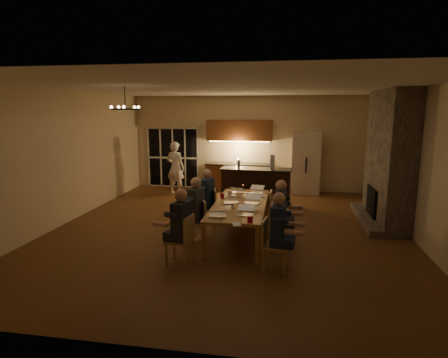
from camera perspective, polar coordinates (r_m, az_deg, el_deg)
floor at (r=8.78m, az=0.71°, el=-7.65°), size 9.00×9.00×0.00m
back_wall at (r=12.87m, az=3.85°, el=5.45°), size 8.00×0.04×3.20m
left_wall at (r=9.86m, az=-23.05°, el=3.06°), size 0.04×9.00×3.20m
right_wall at (r=8.75m, az=27.73°, el=1.84°), size 0.04×9.00×3.20m
ceiling at (r=8.35m, az=0.76°, el=13.83°), size 8.00×9.00×0.04m
french_doors at (r=13.42m, az=-7.76°, el=3.23°), size 1.86×0.08×2.10m
fireplace at (r=9.81m, az=23.82°, el=2.97°), size 0.58×2.50×3.20m
kitchenette at (r=12.63m, az=2.32°, el=3.54°), size 2.24×0.68×2.40m
refrigerator at (r=12.52m, az=12.33°, el=2.32°), size 0.90×0.68×2.00m
dining_table at (r=8.18m, az=2.46°, el=-6.27°), size 1.10×2.92×0.75m
bar_island at (r=10.85m, az=4.90°, el=-1.19°), size 2.06×0.79×1.08m
chair_left_near at (r=6.83m, az=-6.86°, el=-9.18°), size 0.50×0.50×0.89m
chair_left_mid at (r=7.83m, az=-4.51°, el=-6.55°), size 0.56×0.56×0.89m
chair_left_far at (r=8.89m, az=-2.67°, el=-4.42°), size 0.54×0.54×0.89m
chair_right_near at (r=6.60m, az=7.91°, el=-9.94°), size 0.49×0.49×0.89m
chair_right_mid at (r=7.65m, az=8.77°, el=-7.04°), size 0.45×0.45×0.89m
chair_right_far at (r=8.76m, az=8.38°, el=-4.76°), size 0.46×0.46×0.89m
person_left_near at (r=6.73m, az=-6.49°, el=-7.28°), size 0.71×0.71×1.38m
person_right_near at (r=6.50m, az=8.25°, el=-7.98°), size 0.66×0.66×1.38m
person_left_mid at (r=7.80m, az=-4.24°, el=-4.73°), size 0.70×0.70×1.38m
person_right_mid at (r=7.59m, az=8.58°, el=-5.26°), size 0.61×0.61×1.38m
person_left_far at (r=8.82m, az=-2.60°, el=-2.91°), size 0.70×0.70×1.38m
standing_person at (r=12.31m, az=-7.41°, el=1.70°), size 0.71×0.54×1.73m
chandelier at (r=7.85m, az=-14.78°, el=10.27°), size 0.58×0.58×0.03m
laptop_a at (r=7.08m, az=-0.99°, el=-4.84°), size 0.33×0.29×0.23m
laptop_b at (r=7.16m, az=3.20°, el=-4.68°), size 0.35×0.31×0.23m
laptop_c at (r=8.10m, az=1.08°, el=-2.86°), size 0.40×0.37×0.23m
laptop_d at (r=8.05m, az=4.28°, el=-2.97°), size 0.37×0.34×0.23m
laptop_e at (r=9.10m, az=2.29°, el=-1.37°), size 0.38×0.35×0.23m
laptop_f at (r=9.05m, az=4.92°, el=-1.47°), size 0.37×0.34×0.23m
mug_front at (r=7.68m, az=1.32°, el=-4.10°), size 0.07×0.07×0.10m
mug_mid at (r=8.64m, az=3.75°, el=-2.45°), size 0.08×0.08×0.10m
mug_back at (r=8.86m, az=0.84°, el=-2.11°), size 0.09×0.09×0.10m
redcup_near at (r=6.74m, az=4.02°, el=-6.14°), size 0.10×0.10×0.12m
redcup_mid at (r=8.52m, az=-0.25°, el=-2.55°), size 0.09×0.09×0.12m
can_silver at (r=7.46m, az=2.53°, el=-4.48°), size 0.06×0.06×0.12m
can_cola at (r=9.46m, az=2.94°, el=-1.24°), size 0.07×0.07×0.12m
plate_near at (r=7.52m, az=4.27°, el=-4.76°), size 0.23×0.23×0.02m
plate_left at (r=7.21m, az=-0.67°, el=-5.42°), size 0.23×0.23×0.02m
plate_far at (r=8.73m, az=5.44°, el=-2.62°), size 0.28×0.28×0.02m
notepad at (r=6.61m, az=1.96°, el=-6.95°), size 0.20×0.23×0.01m
bar_bottle at (r=10.89m, az=2.27°, el=2.41°), size 0.09×0.09×0.24m
bar_blender at (r=10.67m, az=7.33°, el=2.60°), size 0.15×0.15×0.40m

